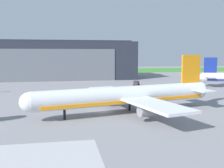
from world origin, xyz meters
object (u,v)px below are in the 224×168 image
baggage_tug (166,88)px  stair_truck (188,87)px  airliner_near_left (127,96)px  ops_van (136,83)px  maintenance_hangar (38,60)px

baggage_tug → stair_truck: baggage_tug is taller
airliner_near_left → baggage_tug: 43.07m
ops_van → stair_truck: 22.83m
maintenance_hangar → baggage_tug: bearing=-49.6°
airliner_near_left → ops_van: 54.87m
maintenance_hangar → ops_van: maintenance_hangar is taller
stair_truck → maintenance_hangar: bearing=136.2°
ops_van → stair_truck: bearing=-41.0°
maintenance_hangar → airliner_near_left: maintenance_hangar is taller
baggage_tug → maintenance_hangar: bearing=130.4°
maintenance_hangar → ops_van: (45.70, -45.43, -9.33)m
airliner_near_left → ops_van: airliner_near_left is taller
airliner_near_left → baggage_tug: (24.18, 35.51, -3.08)m
maintenance_hangar → airliner_near_left: 101.80m
airliner_near_left → baggage_tug: bearing=55.7°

